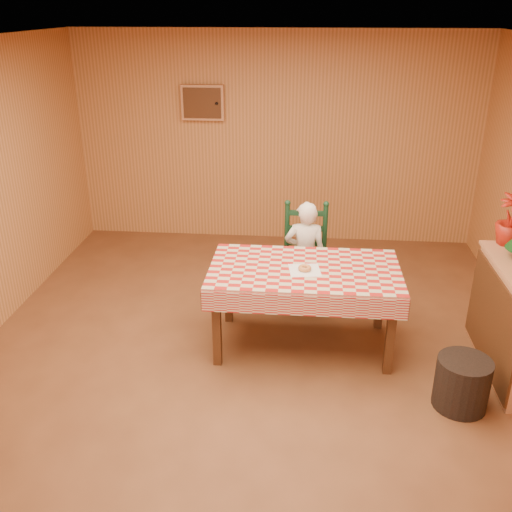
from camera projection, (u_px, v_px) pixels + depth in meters
The scene contains 9 objects.
ground at pixel (254, 366), 4.90m from camera, with size 6.00×6.00×0.00m, color brown.
cabin_walls at pixel (259, 141), 4.64m from camera, with size 5.10×6.05×2.65m.
dining_table at pixel (304, 277), 4.94m from camera, with size 1.66×0.96×0.77m.
ladder_chair at pixel (305, 259), 5.73m from camera, with size 0.44×0.40×1.08m.
seated_child at pixel (305, 256), 5.65m from camera, with size 0.41×0.27×1.12m, color white.
napkin at pixel (305, 270), 4.86m from camera, with size 0.26×0.26×0.00m, color white.
donut at pixel (305, 268), 4.85m from camera, with size 0.11×0.11×0.04m, color #D48B4C.
flower_arrangement at pixel (512, 219), 4.89m from camera, with size 0.26×0.26×0.46m, color #9F1C0E.
storage_bin at pixel (462, 383), 4.34m from camera, with size 0.41×0.41×0.41m, color black.
Camera 1 is at (0.39, -4.07, 2.85)m, focal length 40.00 mm.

